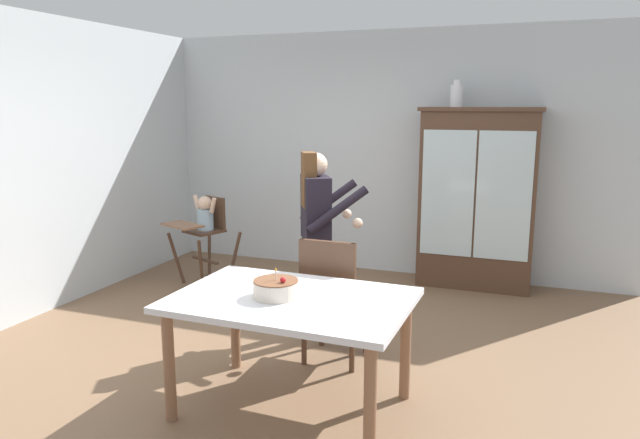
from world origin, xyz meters
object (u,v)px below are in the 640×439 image
at_px(ceramic_vase, 457,95).
at_px(birthday_cake, 276,288).
at_px(china_cabinet, 477,198).
at_px(high_chair_with_toddler, 204,224).
at_px(dining_table, 291,311).
at_px(adult_person, 317,222).
at_px(dining_chair_far_side, 332,292).

distance_m(ceramic_vase, birthday_cake, 3.35).
xyz_separation_m(china_cabinet, birthday_cake, (-0.88, -3.06, -0.15)).
bearing_deg(high_chair_with_toddler, dining_table, -26.23).
relative_size(adult_person, dining_table, 1.05).
distance_m(china_cabinet, dining_chair_far_side, 2.48).
height_order(ceramic_vase, high_chair_with_toddler, ceramic_vase).
height_order(china_cabinet, ceramic_vase, ceramic_vase).
height_order(china_cabinet, birthday_cake, china_cabinet).
bearing_deg(dining_chair_far_side, ceramic_vase, -102.94).
xyz_separation_m(ceramic_vase, dining_chair_far_side, (-0.52, -2.33, -1.44)).
bearing_deg(high_chair_with_toddler, birthday_cake, -27.94).
bearing_deg(dining_table, dining_chair_far_side, 88.81).
height_order(high_chair_with_toddler, dining_chair_far_side, dining_chair_far_side).
distance_m(high_chair_with_toddler, adult_person, 1.92).
xyz_separation_m(ceramic_vase, birthday_cake, (-0.62, -3.07, -1.20)).
bearing_deg(birthday_cake, adult_person, 99.23).
bearing_deg(dining_table, high_chair_with_toddler, 132.14).
bearing_deg(birthday_cake, high_chair_with_toddler, 130.43).
bearing_deg(ceramic_vase, china_cabinet, -0.84).
distance_m(china_cabinet, high_chair_with_toddler, 2.88).
distance_m(adult_person, dining_table, 1.26).
bearing_deg(birthday_cake, ceramic_vase, 78.54).
height_order(dining_table, dining_chair_far_side, dining_chair_far_side).
relative_size(dining_table, birthday_cake, 5.20).
distance_m(dining_table, dining_chair_far_side, 0.71).
bearing_deg(adult_person, birthday_cake, 159.27).
bearing_deg(birthday_cake, china_cabinet, 74.01).
bearing_deg(china_cabinet, high_chair_with_toddler, -161.58).
relative_size(ceramic_vase, dining_table, 0.19).
bearing_deg(adult_person, dining_table, 163.53).
bearing_deg(dining_chair_far_side, high_chair_with_toddler, -36.61).
relative_size(ceramic_vase, adult_person, 0.18).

